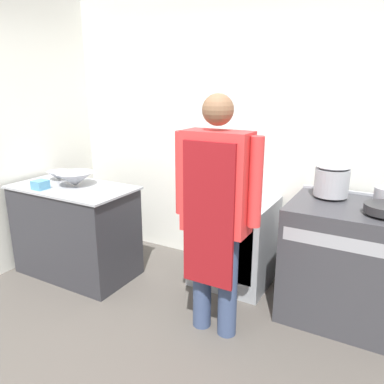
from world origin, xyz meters
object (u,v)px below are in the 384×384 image
object	(u,v)px
stove	(350,263)
fridge_unit	(234,241)
person_cook	(216,205)
plastic_tub	(40,185)
mixing_bowl	(75,179)
stock_pot	(332,180)

from	to	relation	value
stove	fridge_unit	world-z (taller)	stove
person_cook	plastic_tub	bearing A→B (deg)	-178.71
mixing_bowl	plastic_tub	world-z (taller)	mixing_bowl
plastic_tub	person_cook	bearing A→B (deg)	1.29
stove	stock_pot	xyz separation A→B (m)	(-0.22, 0.13, 0.62)
stove	person_cook	bearing A→B (deg)	-140.97
stock_pot	stove	bearing A→B (deg)	-31.23
plastic_tub	stock_pot	world-z (taller)	stock_pot
fridge_unit	mixing_bowl	world-z (taller)	mixing_bowl
person_cook	mixing_bowl	xyz separation A→B (m)	(-1.57, 0.20, -0.05)
fridge_unit	plastic_tub	size ratio (longest dim) A/B	6.63
person_cook	plastic_tub	xyz separation A→B (m)	(-1.76, -0.04, -0.07)
mixing_bowl	person_cook	bearing A→B (deg)	-7.35
mixing_bowl	stock_pot	distance (m)	2.28
fridge_unit	stove	bearing A→B (deg)	-4.80
fridge_unit	person_cook	bearing A→B (deg)	-77.39
stove	mixing_bowl	world-z (taller)	mixing_bowl
mixing_bowl	stock_pot	world-z (taller)	stock_pot
stove	plastic_tub	size ratio (longest dim) A/B	7.87
stove	stock_pot	distance (m)	0.67
stove	plastic_tub	world-z (taller)	plastic_tub
fridge_unit	stock_pot	xyz separation A→B (m)	(0.80, 0.05, 0.68)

